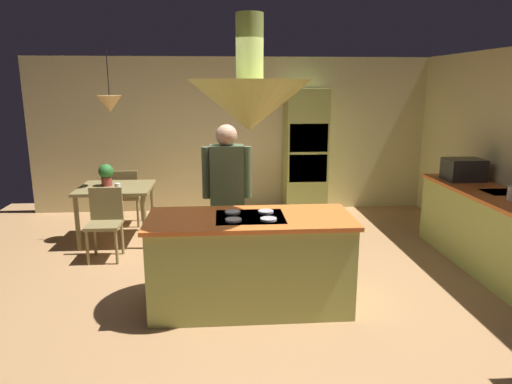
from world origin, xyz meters
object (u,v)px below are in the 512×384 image
at_px(dining_table, 116,194).
at_px(chair_facing_island, 105,218).
at_px(kitchen_island, 250,262).
at_px(microwave_on_counter, 464,170).
at_px(potted_plant_on_table, 106,174).
at_px(chair_by_back_wall, 126,194).
at_px(person_at_island, 227,192).
at_px(oven_tower, 305,153).
at_px(cup_on_table, 118,187).

height_order(dining_table, chair_facing_island, chair_facing_island).
distance_m(kitchen_island, dining_table, 2.71).
bearing_deg(microwave_on_counter, potted_plant_on_table, 171.66).
bearing_deg(chair_by_back_wall, person_at_island, 125.80).
height_order(oven_tower, cup_on_table, oven_tower).
relative_size(oven_tower, dining_table, 2.10).
bearing_deg(kitchen_island, potted_plant_on_table, 130.23).
distance_m(kitchen_island, oven_tower, 3.47).
bearing_deg(microwave_on_counter, cup_on_table, 174.85).
bearing_deg(chair_facing_island, oven_tower, 32.81).
bearing_deg(person_at_island, kitchen_island, -73.51).
height_order(kitchen_island, cup_on_table, kitchen_island).
bearing_deg(person_at_island, potted_plant_on_table, 137.79).
distance_m(person_at_island, chair_facing_island, 1.74).
bearing_deg(chair_facing_island, microwave_on_counter, 0.51).
distance_m(dining_table, chair_by_back_wall, 0.68).
bearing_deg(kitchen_island, person_at_island, 106.49).
distance_m(oven_tower, person_at_island, 2.87).
distance_m(potted_plant_on_table, cup_on_table, 0.37).
distance_m(cup_on_table, microwave_on_counter, 4.49).
bearing_deg(chair_facing_island, potted_plant_on_table, 100.06).
distance_m(chair_facing_island, cup_on_table, 0.54).
height_order(potted_plant_on_table, cup_on_table, potted_plant_on_table).
relative_size(dining_table, cup_on_table, 10.83).
height_order(chair_by_back_wall, cup_on_table, chair_by_back_wall).
bearing_deg(microwave_on_counter, chair_facing_island, -179.49).
distance_m(kitchen_island, cup_on_table, 2.51).
relative_size(potted_plant_on_table, microwave_on_counter, 0.65).
relative_size(chair_facing_island, cup_on_table, 9.67).
relative_size(potted_plant_on_table, cup_on_table, 3.33).
distance_m(oven_tower, microwave_on_counter, 2.48).
bearing_deg(cup_on_table, kitchen_island, -49.20).
bearing_deg(person_at_island, chair_facing_island, 153.38).
bearing_deg(kitchen_island, chair_by_back_wall, 121.61).
bearing_deg(cup_on_table, chair_facing_island, -99.96).
relative_size(chair_by_back_wall, cup_on_table, 9.67).
height_order(kitchen_island, oven_tower, oven_tower).
relative_size(oven_tower, person_at_island, 1.20).
xyz_separation_m(oven_tower, cup_on_table, (-2.72, -1.36, -0.22)).
height_order(person_at_island, cup_on_table, person_at_island).
relative_size(dining_table, chair_by_back_wall, 1.12).
xyz_separation_m(dining_table, chair_by_back_wall, (0.00, 0.66, -0.15)).
height_order(oven_tower, person_at_island, oven_tower).
bearing_deg(potted_plant_on_table, chair_facing_island, -79.94).
bearing_deg(kitchen_island, microwave_on_counter, 27.49).
height_order(person_at_island, chair_by_back_wall, person_at_island).
height_order(oven_tower, dining_table, oven_tower).
bearing_deg(microwave_on_counter, dining_table, 172.19).
xyz_separation_m(dining_table, chair_facing_island, (0.00, -0.66, -0.15)).
height_order(dining_table, chair_by_back_wall, chair_by_back_wall).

